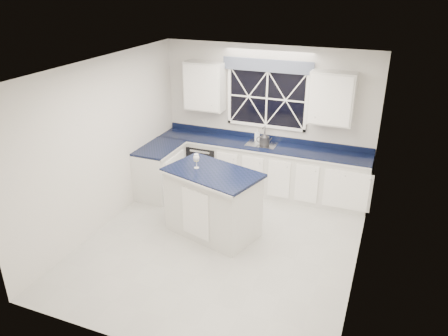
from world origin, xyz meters
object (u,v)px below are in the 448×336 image
at_px(dishwasher, 207,162).
at_px(faucet, 264,133).
at_px(island, 213,202).
at_px(wine_glass, 196,158).
at_px(kettle, 264,139).
at_px(soap_bottle, 257,135).

xyz_separation_m(dishwasher, faucet, (1.10, 0.19, 0.69)).
bearing_deg(island, faucet, 98.88).
bearing_deg(wine_glass, kettle, 71.51).
height_order(dishwasher, soap_bottle, soap_bottle).
bearing_deg(kettle, soap_bottle, 127.59).
bearing_deg(dishwasher, soap_bottle, 13.04).
relative_size(faucet, island, 0.19).
xyz_separation_m(island, kettle, (0.29, 1.75, 0.50)).
bearing_deg(faucet, island, -97.47).
distance_m(island, wine_glass, 0.75).
bearing_deg(soap_bottle, dishwasher, -166.96).
xyz_separation_m(island, wine_glass, (-0.28, 0.03, 0.69)).
relative_size(island, soap_bottle, 8.00).
bearing_deg(faucet, wine_glass, -105.83).
height_order(island, soap_bottle, soap_bottle).
distance_m(island, soap_bottle, 1.98).
height_order(faucet, wine_glass, wine_glass).
height_order(dishwasher, faucet, faucet).
relative_size(faucet, kettle, 1.04).
xyz_separation_m(island, soap_bottle, (0.10, 1.92, 0.50)).
distance_m(faucet, wine_glass, 1.94).
distance_m(dishwasher, island, 1.90).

